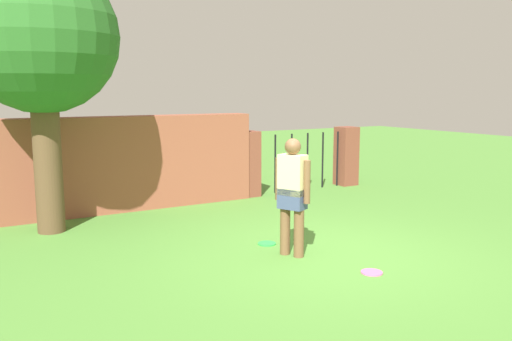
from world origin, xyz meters
The scene contains 7 objects.
ground_plane centered at (0.00, 0.00, 0.00)m, with size 40.00×40.00×0.00m, color #4C8433.
brick_wall centered at (-1.50, 4.20, 0.89)m, with size 5.08×0.50×1.78m, color brown.
tree centered at (-3.03, 3.24, 3.02)m, with size 2.37×2.37×4.27m.
person centered at (-0.40, 0.24, 0.90)m, with size 0.35×0.50×1.62m.
fence_gate centered at (2.51, 4.20, 0.70)m, with size 3.17×0.44×1.40m.
frisbee_green centered at (-0.41, 0.87, 0.01)m, with size 0.27×0.27×0.02m, color green.
frisbee_pink centered at (0.05, -0.86, 0.01)m, with size 0.27×0.27×0.02m, color pink.
Camera 1 is at (-4.40, -5.58, 2.25)m, focal length 37.15 mm.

